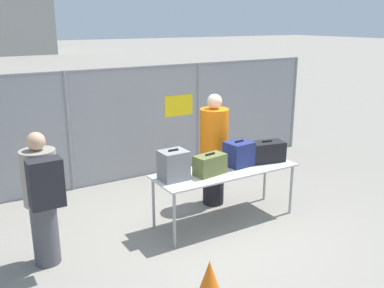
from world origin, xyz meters
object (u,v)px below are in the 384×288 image
object	(u,v)px
traveler_hooded	(42,195)
security_worker_near	(214,149)
inspection_table	(226,173)
suitcase_olive	(210,165)
suitcase_grey	(174,165)
suitcase_black	(267,151)
suitcase_navy	(239,154)
utility_trailer	(124,122)
traffic_cone	(209,286)

from	to	relation	value
traveler_hooded	security_worker_near	distance (m)	2.74
inspection_table	suitcase_olive	distance (m)	0.35
inspection_table	suitcase_grey	distance (m)	0.86
suitcase_black	suitcase_navy	bearing A→B (deg)	172.93
suitcase_navy	utility_trailer	xyz separation A→B (m)	(0.30, 5.08, -0.59)
suitcase_grey	security_worker_near	xyz separation A→B (m)	(1.02, 0.57, -0.08)
utility_trailer	suitcase_black	bearing A→B (deg)	-87.99
suitcase_navy	traveler_hooded	xyz separation A→B (m)	(-2.76, 0.07, -0.07)
traveler_hooded	suitcase_grey	bearing A→B (deg)	-2.07
security_worker_near	inspection_table	bearing A→B (deg)	85.90
suitcase_grey	utility_trailer	distance (m)	5.31
suitcase_olive	suitcase_black	size ratio (longest dim) A/B	0.85
suitcase_black	traveler_hooded	distance (m)	3.24
inspection_table	traffic_cone	xyz separation A→B (m)	(-1.27, -1.52, -0.49)
suitcase_navy	traffic_cone	bearing A→B (deg)	-134.24
suitcase_navy	traffic_cone	size ratio (longest dim) A/B	0.74
suitcase_olive	traffic_cone	xyz separation A→B (m)	(-0.98, -1.49, -0.69)
suitcase_grey	traveler_hooded	distance (m)	1.67
suitcase_navy	security_worker_near	bearing A→B (deg)	96.47
suitcase_navy	traveler_hooded	size ratio (longest dim) A/B	0.24
utility_trailer	traffic_cone	world-z (taller)	utility_trailer
inspection_table	traffic_cone	size ratio (longest dim) A/B	4.02
inspection_table	suitcase_grey	world-z (taller)	suitcase_grey
utility_trailer	traffic_cone	distance (m)	6.91
suitcase_navy	security_worker_near	size ratio (longest dim) A/B	0.22
utility_trailer	suitcase_navy	bearing A→B (deg)	-93.33
traveler_hooded	traffic_cone	size ratio (longest dim) A/B	3.09
suitcase_grey	suitcase_black	xyz separation A→B (m)	(1.56, -0.04, -0.05)
suitcase_grey	traveler_hooded	size ratio (longest dim) A/B	0.26
inspection_table	utility_trailer	size ratio (longest dim) A/B	0.49
traffic_cone	utility_trailer	bearing A→B (deg)	74.58
inspection_table	suitcase_black	size ratio (longest dim) A/B	3.79
inspection_table	traveler_hooded	size ratio (longest dim) A/B	1.30
security_worker_near	utility_trailer	distance (m)	4.57
inspection_table	security_worker_near	world-z (taller)	security_worker_near
suitcase_grey	inspection_table	bearing A→B (deg)	-3.18
traffic_cone	traveler_hooded	bearing A→B (deg)	126.30
suitcase_grey	suitcase_olive	world-z (taller)	suitcase_grey
suitcase_olive	suitcase_black	xyz separation A→B (m)	(1.04, 0.04, 0.01)
suitcase_olive	inspection_table	bearing A→B (deg)	7.20
suitcase_navy	inspection_table	bearing A→B (deg)	-167.63
suitcase_grey	security_worker_near	bearing A→B (deg)	28.94
traffic_cone	suitcase_black	bearing A→B (deg)	37.07
utility_trailer	traffic_cone	xyz separation A→B (m)	(-1.84, -6.66, -0.14)
inspection_table	suitcase_grey	bearing A→B (deg)	176.82
suitcase_olive	suitcase_navy	world-z (taller)	suitcase_navy
suitcase_black	utility_trailer	bearing A→B (deg)	92.01
inspection_table	suitcase_olive	bearing A→B (deg)	-172.80
suitcase_grey	suitcase_olive	size ratio (longest dim) A/B	0.88
suitcase_navy	security_worker_near	world-z (taller)	security_worker_near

